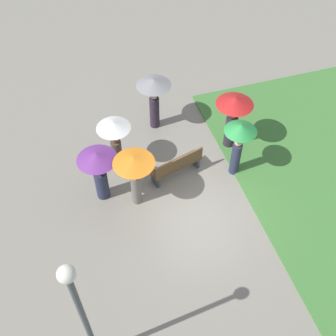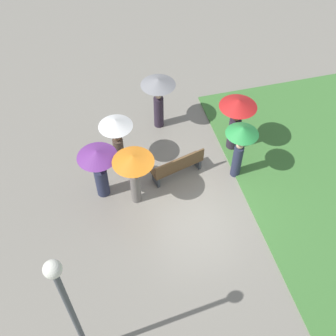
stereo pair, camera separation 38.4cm
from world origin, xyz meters
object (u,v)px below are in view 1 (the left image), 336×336
(crowd_person_white, at_px, (114,134))
(crowd_person_grey, at_px, (154,92))
(lamp_post, at_px, (79,307))
(park_bench, at_px, (177,166))
(crowd_person_red, at_px, (233,112))
(crowd_person_green, at_px, (239,139))
(crowd_person_purple, at_px, (99,167))
(crowd_person_orange, at_px, (134,168))

(crowd_person_white, bearing_deg, crowd_person_grey, 51.74)
(lamp_post, bearing_deg, park_bench, -126.82)
(crowd_person_grey, distance_m, crowd_person_red, 2.63)
(crowd_person_green, relative_size, crowd_person_purple, 1.09)
(crowd_person_grey, xyz_separation_m, crowd_person_purple, (2.30, 2.44, -0.15))
(crowd_person_green, distance_m, crowd_person_purple, 4.07)
(crowd_person_orange, relative_size, crowd_person_purple, 1.05)
(crowd_person_green, distance_m, crowd_person_red, 1.15)
(lamp_post, height_order, crowd_person_white, lamp_post)
(lamp_post, bearing_deg, crowd_person_orange, -116.40)
(crowd_person_purple, bearing_deg, park_bench, -81.82)
(crowd_person_grey, xyz_separation_m, crowd_person_red, (-2.06, 1.63, 0.00))
(crowd_person_green, bearing_deg, crowd_person_orange, -116.54)
(crowd_person_red, bearing_deg, crowd_person_orange, 178.94)
(crowd_person_red, bearing_deg, lamp_post, -157.71)
(crowd_person_orange, relative_size, crowd_person_red, 0.95)
(park_bench, xyz_separation_m, lamp_post, (3.38, 4.51, 2.21))
(crowd_person_red, xyz_separation_m, crowd_person_white, (3.67, -0.26, -0.11))
(park_bench, height_order, crowd_person_red, crowd_person_red)
(crowd_person_green, distance_m, crowd_person_grey, 3.26)
(crowd_person_green, relative_size, crowd_person_white, 1.09)
(crowd_person_green, height_order, crowd_person_purple, crowd_person_green)
(crowd_person_orange, height_order, crowd_person_purple, crowd_person_orange)
(crowd_person_grey, bearing_deg, crowd_person_purple, -0.87)
(crowd_person_purple, bearing_deg, crowd_person_white, -26.42)
(crowd_person_white, bearing_deg, crowd_person_orange, -71.22)
(crowd_person_green, xyz_separation_m, crowd_person_white, (3.36, -1.37, -0.11))
(crowd_person_orange, bearing_deg, crowd_person_red, 6.62)
(crowd_person_green, height_order, crowd_person_white, crowd_person_green)
(crowd_person_grey, xyz_separation_m, crowd_person_white, (1.61, 1.37, -0.10))
(crowd_person_grey, relative_size, crowd_person_red, 0.97)
(park_bench, relative_size, lamp_post, 0.41)
(crowd_person_red, relative_size, crowd_person_purple, 1.10)
(lamp_post, bearing_deg, crowd_person_white, -107.60)
(crowd_person_grey, bearing_deg, lamp_post, 16.41)
(crowd_person_orange, bearing_deg, park_bench, 7.67)
(crowd_person_green, distance_m, crowd_person_white, 3.63)
(lamp_post, xyz_separation_m, crowd_person_grey, (-3.36, -6.89, -1.24))
(park_bench, relative_size, crowd_person_purple, 0.94)
(crowd_person_purple, bearing_deg, crowd_person_red, -72.97)
(crowd_person_green, relative_size, crowd_person_orange, 1.04)
(park_bench, distance_m, crowd_person_green, 2.03)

